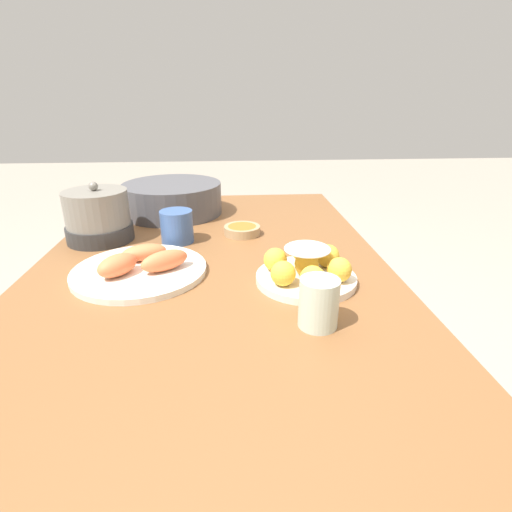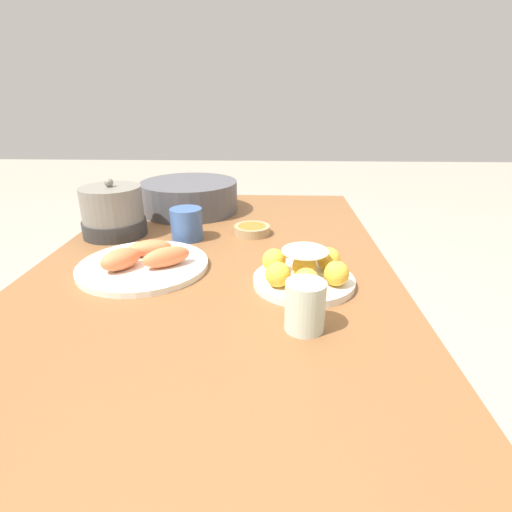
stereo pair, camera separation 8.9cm
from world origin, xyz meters
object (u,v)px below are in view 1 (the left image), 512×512
(dining_table, at_px, (213,298))
(cup_near, at_px, (319,303))
(cake_plate, at_px, (306,269))
(warming_pot, at_px, (98,216))
(sauce_bowl, at_px, (242,230))
(seafood_platter, at_px, (140,267))
(serving_bowl, at_px, (172,198))
(cup_far, at_px, (177,226))

(dining_table, xyz_separation_m, cup_near, (-0.29, -0.20, 0.14))
(cake_plate, bearing_deg, warming_pot, 59.76)
(cup_near, bearing_deg, dining_table, 34.28)
(dining_table, distance_m, cake_plate, 0.27)
(sauce_bowl, distance_m, warming_pot, 0.40)
(seafood_platter, distance_m, warming_pot, 0.28)
(dining_table, xyz_separation_m, serving_bowl, (0.44, 0.14, 0.15))
(cup_near, bearing_deg, sauce_bowl, 13.01)
(serving_bowl, xyz_separation_m, warming_pot, (-0.25, 0.17, 0.01))
(cup_near, bearing_deg, seafood_platter, 55.82)
(seafood_platter, relative_size, cup_far, 3.41)
(sauce_bowl, bearing_deg, seafood_platter, 136.71)
(dining_table, distance_m, cup_near, 0.38)
(cup_near, height_order, warming_pot, warming_pot)
(sauce_bowl, height_order, cup_near, cup_near)
(serving_bowl, height_order, cup_far, serving_bowl)
(serving_bowl, distance_m, cup_near, 0.80)
(cup_near, height_order, cup_far, cup_near)
(sauce_bowl, xyz_separation_m, seafood_platter, (-0.25, 0.24, 0.00))
(dining_table, xyz_separation_m, sauce_bowl, (0.20, -0.08, 0.11))
(dining_table, height_order, serving_bowl, serving_bowl)
(dining_table, relative_size, cup_far, 15.37)
(serving_bowl, relative_size, sauce_bowl, 3.12)
(cake_plate, xyz_separation_m, warming_pot, (0.30, 0.52, 0.04))
(sauce_bowl, height_order, cup_far, cup_far)
(warming_pot, bearing_deg, sauce_bowl, -87.17)
(cake_plate, xyz_separation_m, seafood_platter, (0.07, 0.36, -0.02))
(sauce_bowl, distance_m, seafood_platter, 0.35)
(seafood_platter, bearing_deg, serving_bowl, -1.84)
(dining_table, relative_size, seafood_platter, 4.51)
(serving_bowl, relative_size, cup_near, 3.64)
(sauce_bowl, bearing_deg, serving_bowl, 44.02)
(serving_bowl, height_order, seafood_platter, serving_bowl)
(sauce_bowl, relative_size, cup_near, 1.17)
(warming_pot, bearing_deg, serving_bowl, -33.97)
(seafood_platter, xyz_separation_m, cup_far, (0.20, -0.06, 0.03))
(dining_table, bearing_deg, cup_far, 31.46)
(cup_near, bearing_deg, warming_pot, 46.88)
(sauce_bowl, xyz_separation_m, cup_near, (-0.49, -0.11, 0.03))
(cake_plate, height_order, cup_near, cup_near)
(dining_table, bearing_deg, serving_bowl, 17.90)
(cup_near, bearing_deg, cup_far, 33.31)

